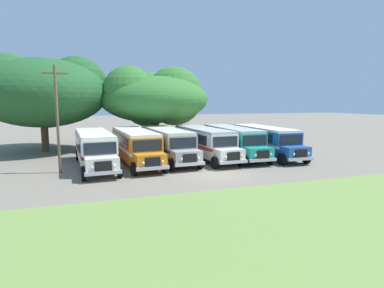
% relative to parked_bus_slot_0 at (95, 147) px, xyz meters
% --- Properties ---
extents(ground_plane, '(220.00, 220.00, 0.00)m').
position_rel_parked_bus_slot_0_xyz_m(ground_plane, '(8.16, -6.23, -1.58)').
color(ground_plane, slate).
extents(foreground_grass_strip, '(80.00, 11.47, 0.01)m').
position_rel_parked_bus_slot_0_xyz_m(foreground_grass_strip, '(8.16, -15.60, -1.58)').
color(foreground_grass_strip, olive).
rests_on(foreground_grass_strip, ground_plane).
extents(parked_bus_slot_0, '(3.19, 10.91, 2.82)m').
position_rel_parked_bus_slot_0_xyz_m(parked_bus_slot_0, '(0.00, 0.00, 0.00)').
color(parked_bus_slot_0, silver).
rests_on(parked_bus_slot_0, ground_plane).
extents(parked_bus_slot_1, '(3.15, 10.90, 2.82)m').
position_rel_parked_bus_slot_0_xyz_m(parked_bus_slot_1, '(3.42, 0.42, 0.00)').
color(parked_bus_slot_1, orange).
rests_on(parked_bus_slot_1, ground_plane).
extents(parked_bus_slot_2, '(3.13, 10.90, 2.82)m').
position_rel_parked_bus_slot_0_xyz_m(parked_bus_slot_2, '(6.39, 0.98, 0.00)').
color(parked_bus_slot_2, '#9E9993').
rests_on(parked_bus_slot_2, ground_plane).
extents(parked_bus_slot_3, '(3.05, 10.89, 2.82)m').
position_rel_parked_bus_slot_0_xyz_m(parked_bus_slot_3, '(9.91, 0.66, 0.00)').
color(parked_bus_slot_3, silver).
rests_on(parked_bus_slot_3, ground_plane).
extents(parked_bus_slot_4, '(2.95, 10.87, 2.82)m').
position_rel_parked_bus_slot_0_xyz_m(parked_bus_slot_4, '(12.93, 0.65, 0.00)').
color(parked_bus_slot_4, teal).
rests_on(parked_bus_slot_4, ground_plane).
extents(parked_bus_slot_5, '(2.94, 10.87, 2.82)m').
position_rel_parked_bus_slot_0_xyz_m(parked_bus_slot_5, '(16.13, 0.07, 0.00)').
color(parked_bus_slot_5, '#23519E').
rests_on(parked_bus_slot_5, ground_plane).
extents(broad_shade_tree, '(12.36, 13.12, 9.48)m').
position_rel_parked_bus_slot_0_xyz_m(broad_shade_tree, '(7.34, 10.10, 4.15)').
color(broad_shade_tree, brown).
rests_on(broad_shade_tree, ground_plane).
extents(secondary_tree, '(13.39, 13.43, 10.35)m').
position_rel_parked_bus_slot_0_xyz_m(secondary_tree, '(-4.62, 10.67, 4.75)').
color(secondary_tree, brown).
rests_on(secondary_tree, ground_plane).
extents(utility_pole, '(1.80, 0.20, 7.90)m').
position_rel_parked_bus_slot_0_xyz_m(utility_pole, '(-2.58, -1.78, 2.62)').
color(utility_pole, brown).
rests_on(utility_pole, ground_plane).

